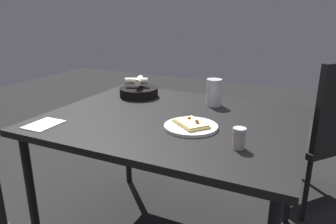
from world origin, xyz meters
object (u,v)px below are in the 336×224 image
at_px(dining_table, 173,128).
at_px(chair_far, 323,128).
at_px(pepper_shaker, 239,139).
at_px(pizza_plate, 191,126).
at_px(bread_basket, 139,91).
at_px(beer_glass, 214,94).

xyz_separation_m(dining_table, chair_far, (0.68, -0.67, -0.13)).
distance_m(pepper_shaker, chair_far, 0.98).
height_order(dining_table, pizza_plate, pizza_plate).
relative_size(pepper_shaker, chair_far, 0.09).
xyz_separation_m(pizza_plate, pepper_shaker, (-0.12, -0.24, 0.03)).
bearing_deg(chair_far, pepper_shaker, 161.59).
bearing_deg(bread_basket, chair_far, -67.39).
distance_m(bread_basket, beer_glass, 0.46).
relative_size(dining_table, bread_basket, 5.32).
height_order(bread_basket, chair_far, chair_far).
bearing_deg(dining_table, pepper_shaker, -121.21).
bearing_deg(chair_far, beer_glass, 126.10).
xyz_separation_m(dining_table, bread_basket, (0.26, 0.34, 0.09)).
height_order(dining_table, pepper_shaker, pepper_shaker).
relative_size(pizza_plate, chair_far, 0.25).
height_order(bread_basket, pepper_shaker, bread_basket).
distance_m(pizza_plate, bread_basket, 0.60).
distance_m(dining_table, chair_far, 0.96).
bearing_deg(pizza_plate, dining_table, 52.25).
bearing_deg(pepper_shaker, beer_glass, 27.21).
relative_size(pizza_plate, beer_glass, 1.64).
distance_m(pizza_plate, pepper_shaker, 0.27).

